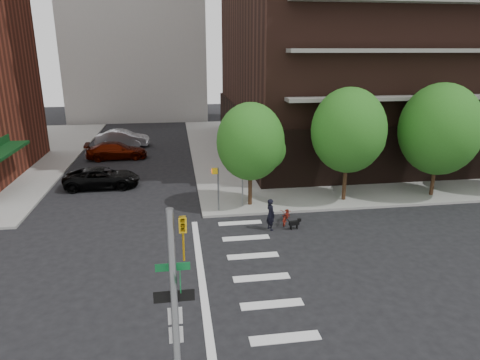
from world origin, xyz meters
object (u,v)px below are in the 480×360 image
traffic_signal (178,351)px  parked_car_silver (123,138)px  parked_car_maroon (116,151)px  parked_car_black (102,178)px  scooter (286,215)px  dog_walker (271,214)px

traffic_signal → parked_car_silver: 34.87m
parked_car_maroon → parked_car_black: bearing=176.4°
parked_car_silver → scooter: (11.04, -21.26, -0.39)m
parked_car_maroon → parked_car_silver: parked_car_silver is taller
traffic_signal → scooter: bearing=65.5°
scooter → dog_walker: 1.40m
scooter → traffic_signal: bearing=-91.3°
parked_car_black → parked_car_maroon: 8.18m
parked_car_black → parked_car_maroon: parked_car_maroon is taller
traffic_signal → parked_car_silver: size_ratio=1.18×
parked_car_silver → dog_walker: (9.97, -22.06, 0.03)m
traffic_signal → parked_car_maroon: size_ratio=1.16×
traffic_signal → parked_car_maroon: bearing=99.7°
traffic_signal → dog_walker: bearing=68.3°
traffic_signal → dog_walker: (4.94, 12.39, -1.84)m
parked_car_black → dog_walker: 13.33m
traffic_signal → dog_walker: traffic_signal is taller
parked_car_maroon → dog_walker: 19.73m
traffic_signal → parked_car_black: size_ratio=1.19×
traffic_signal → parked_car_silver: traffic_signal is taller
parked_car_black → dog_walker: bearing=-132.3°
parked_car_maroon → scooter: size_ratio=3.07×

